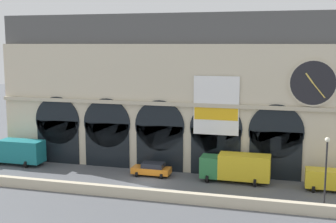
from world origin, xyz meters
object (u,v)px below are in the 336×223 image
box_truck_west (15,151)px  street_lamp_quayside (326,165)px  car_center (152,169)px  van_east (332,179)px  box_truck_mideast (236,167)px

box_truck_west → street_lamp_quayside: bearing=-11.0°
car_center → street_lamp_quayside: 19.77m
car_center → van_east: size_ratio=0.85×
car_center → street_lamp_quayside: bearing=-20.5°
box_truck_west → van_east: box_truck_west is taller
van_east → street_lamp_quayside: size_ratio=0.75×
box_truck_mideast → street_lamp_quayside: size_ratio=1.09×
car_center → box_truck_west: bearing=179.3°
box_truck_west → box_truck_mideast: size_ratio=1.00×
street_lamp_quayside → car_center: bearing=159.5°
box_truck_west → street_lamp_quayside: 36.87m
van_east → box_truck_mideast: bearing=177.4°
box_truck_west → car_center: (17.89, -0.23, -0.90)m
box_truck_west → car_center: 17.91m
car_center → box_truck_mideast: 9.57m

